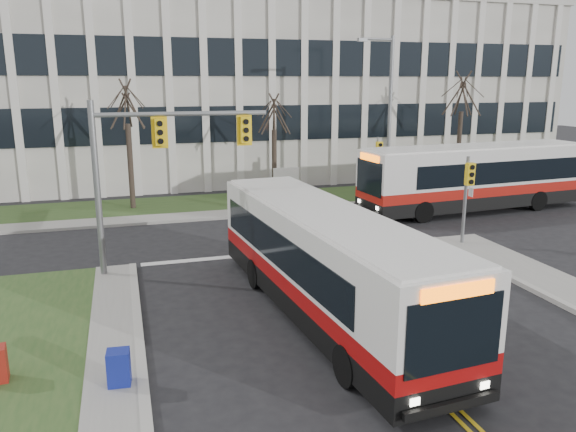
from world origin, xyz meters
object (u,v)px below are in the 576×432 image
(bus_cross, at_px, (475,179))
(newspaper_box_blue, at_px, (119,370))
(streetlight, at_px, (387,110))
(bus_main, at_px, (325,265))
(directory_sign, at_px, (286,182))

(bus_cross, xyz_separation_m, newspaper_box_blue, (-18.38, -13.37, -1.24))
(bus_cross, distance_m, newspaper_box_blue, 22.76)
(streetlight, height_order, bus_main, streetlight)
(streetlight, bearing_deg, bus_cross, -45.30)
(directory_sign, height_order, bus_cross, bus_cross)
(directory_sign, distance_m, bus_main, 16.10)
(directory_sign, height_order, bus_main, bus_main)
(streetlight, bearing_deg, bus_main, -121.91)
(bus_main, relative_size, newspaper_box_blue, 12.49)
(directory_sign, bearing_deg, streetlight, -13.23)
(streetlight, relative_size, directory_sign, 4.60)
(streetlight, height_order, bus_cross, streetlight)
(bus_cross, bearing_deg, bus_main, -53.70)
(streetlight, xyz_separation_m, bus_cross, (3.55, -3.59, -3.48))
(streetlight, relative_size, bus_cross, 0.72)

